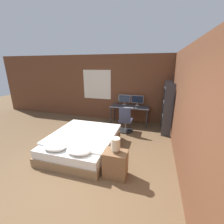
# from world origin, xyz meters

# --- Properties ---
(ground_plane) EXTENTS (20.00, 20.00, 0.00)m
(ground_plane) POSITION_xyz_m (0.00, 0.00, 0.00)
(ground_plane) COLOR brown
(wall_back) EXTENTS (12.00, 0.08, 2.70)m
(wall_back) POSITION_xyz_m (-0.02, 4.12, 1.35)
(wall_back) COLOR brown
(wall_back) RESTS_ON ground_plane
(wall_side_right) EXTENTS (0.06, 12.00, 2.70)m
(wall_side_right) POSITION_xyz_m (1.97, 1.50, 1.35)
(wall_side_right) COLOR brown
(wall_side_right) RESTS_ON ground_plane
(bed) EXTENTS (1.70, 2.06, 0.55)m
(bed) POSITION_xyz_m (-0.48, 1.41, 0.24)
(bed) COLOR #846647
(bed) RESTS_ON ground_plane
(nightstand) EXTENTS (0.49, 0.35, 0.59)m
(nightstand) POSITION_xyz_m (0.65, 0.67, 0.29)
(nightstand) COLOR brown
(nightstand) RESTS_ON ground_plane
(bedside_lamp) EXTENTS (0.19, 0.19, 0.31)m
(bedside_lamp) POSITION_xyz_m (0.65, 0.67, 0.77)
(bedside_lamp) COLOR gray
(bedside_lamp) RESTS_ON nightstand
(desk) EXTENTS (1.49, 0.65, 0.74)m
(desk) POSITION_xyz_m (0.42, 3.73, 0.65)
(desk) COLOR #38383D
(desk) RESTS_ON ground_plane
(monitor_left) EXTENTS (0.48, 0.16, 0.40)m
(monitor_left) POSITION_xyz_m (0.15, 3.95, 0.97)
(monitor_left) COLOR #B7B7BC
(monitor_left) RESTS_ON desk
(monitor_right) EXTENTS (0.48, 0.16, 0.40)m
(monitor_right) POSITION_xyz_m (0.68, 3.95, 0.97)
(monitor_right) COLOR #B7B7BC
(monitor_right) RESTS_ON desk
(keyboard) EXTENTS (0.36, 0.13, 0.02)m
(keyboard) POSITION_xyz_m (0.42, 3.51, 0.75)
(keyboard) COLOR #B7B7BC
(keyboard) RESTS_ON desk
(computer_mouse) EXTENTS (0.07, 0.05, 0.04)m
(computer_mouse) POSITION_xyz_m (0.68, 3.51, 0.76)
(computer_mouse) COLOR #B7B7BC
(computer_mouse) RESTS_ON desk
(office_chair) EXTENTS (0.52, 0.52, 0.93)m
(office_chair) POSITION_xyz_m (0.41, 2.94, 0.36)
(office_chair) COLOR black
(office_chair) RESTS_ON ground_plane
(bookshelf) EXTENTS (0.29, 0.81, 1.76)m
(bookshelf) POSITION_xyz_m (1.78, 3.27, 0.96)
(bookshelf) COLOR #333338
(bookshelf) RESTS_ON ground_plane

